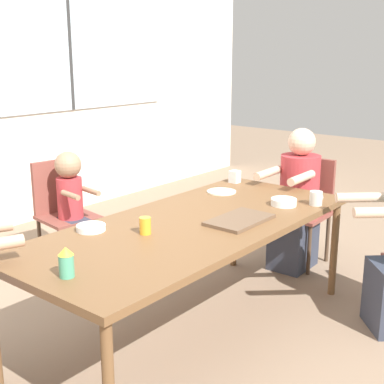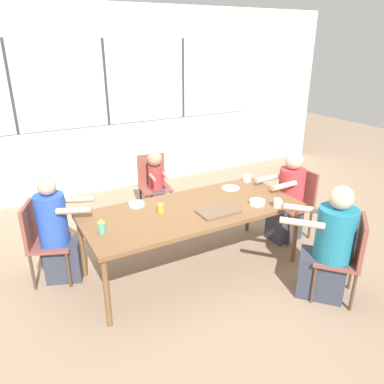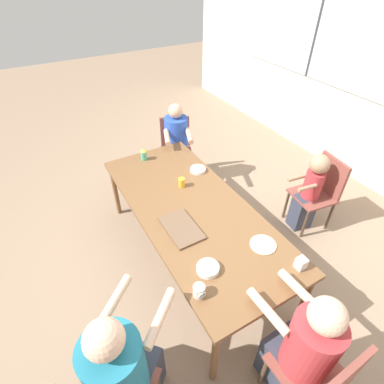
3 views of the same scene
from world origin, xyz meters
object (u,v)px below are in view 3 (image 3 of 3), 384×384
(juice_glass, at_px, (182,183))
(person_man_blue_shirt, at_px, (177,150))
(coffee_mug, at_px, (199,291))
(chair_for_woman_green_shirt, at_px, (322,376))
(milk_carton_small, at_px, (301,263))
(person_man_teal_shirt, at_px, (123,373))
(bowl_cereal, at_px, (198,170))
(person_woman_green_shirt, at_px, (301,352))
(person_toddler, at_px, (309,193))
(chair_for_toddler, at_px, (321,188))
(sippy_cup, at_px, (144,154))
(bowl_white_shallow, at_px, (208,268))
(chair_for_man_blue_shirt, at_px, (176,144))

(juice_glass, bearing_deg, person_man_blue_shirt, 155.29)
(coffee_mug, height_order, juice_glass, juice_glass)
(chair_for_woman_green_shirt, height_order, milk_carton_small, chair_for_woman_green_shirt)
(person_man_teal_shirt, bearing_deg, bowl_cereal, 93.65)
(bowl_cereal, bearing_deg, person_woman_green_shirt, -9.38)
(person_toddler, relative_size, milk_carton_small, 10.18)
(chair_for_toddler, xyz_separation_m, coffee_mug, (0.57, -1.89, 0.26))
(chair_for_woman_green_shirt, relative_size, coffee_mug, 9.32)
(chair_for_woman_green_shirt, xyz_separation_m, milk_carton_small, (-0.56, 0.32, 0.26))
(person_toddler, distance_m, juice_glass, 1.40)
(chair_for_toddler, bearing_deg, person_toddler, 90.00)
(chair_for_woman_green_shirt, relative_size, chair_for_toddler, 1.00)
(coffee_mug, distance_m, bowl_cereal, 1.44)
(sippy_cup, xyz_separation_m, bowl_white_shallow, (1.59, -0.17, -0.05))
(chair_for_woman_green_shirt, xyz_separation_m, juice_glass, (-1.83, 0.02, 0.26))
(milk_carton_small, bearing_deg, sippy_cup, -167.41)
(chair_for_toddler, bearing_deg, sippy_cup, 61.49)
(juice_glass, bearing_deg, person_toddler, 68.28)
(person_woman_green_shirt, xyz_separation_m, bowl_white_shallow, (-0.70, -0.27, 0.23))
(person_woman_green_shirt, bearing_deg, person_man_teal_shirt, 154.96)
(chair_for_toddler, height_order, milk_carton_small, chair_for_toddler)
(chair_for_woman_green_shirt, distance_m, person_woman_green_shirt, 0.17)
(coffee_mug, relative_size, bowl_white_shallow, 0.55)
(coffee_mug, xyz_separation_m, sippy_cup, (-1.72, 0.33, 0.03))
(sippy_cup, xyz_separation_m, bowl_cereal, (0.48, 0.40, -0.05))
(person_toddler, bearing_deg, chair_for_woman_green_shirt, 143.48)
(bowl_white_shallow, bearing_deg, chair_for_toddler, 103.92)
(person_toddler, relative_size, bowl_white_shallow, 5.76)
(chair_for_woman_green_shirt, xyz_separation_m, sippy_cup, (-2.45, -0.11, 0.28))
(chair_for_woman_green_shirt, height_order, bowl_cereal, chair_for_woman_green_shirt)
(milk_carton_small, bearing_deg, chair_for_man_blue_shirt, 175.20)
(chair_for_toddler, bearing_deg, person_woman_green_shirt, 135.93)
(chair_for_toddler, distance_m, person_toddler, 0.16)
(chair_for_woman_green_shirt, distance_m, coffee_mug, 0.89)
(person_woman_green_shirt, bearing_deg, chair_for_woman_green_shirt, -90.00)
(chair_for_toddler, relative_size, bowl_cereal, 5.24)
(coffee_mug, bearing_deg, person_man_teal_shirt, -79.18)
(person_woman_green_shirt, height_order, sippy_cup, person_woman_green_shirt)
(chair_for_man_blue_shirt, bearing_deg, chair_for_woman_green_shirt, 101.63)
(sippy_cup, distance_m, juice_glass, 0.64)
(chair_for_man_blue_shirt, bearing_deg, person_man_blue_shirt, 90.00)
(person_toddler, bearing_deg, chair_for_toddler, -90.00)
(milk_carton_small, bearing_deg, person_man_teal_shirt, -92.34)
(person_woman_green_shirt, bearing_deg, chair_for_man_blue_shirt, 77.69)
(chair_for_toddler, height_order, coffee_mug, chair_for_toddler)
(person_man_blue_shirt, distance_m, coffee_mug, 2.23)
(person_woman_green_shirt, bearing_deg, sippy_cup, 90.95)
(coffee_mug, relative_size, milk_carton_small, 0.98)
(chair_for_woman_green_shirt, bearing_deg, person_toddler, 43.77)
(person_man_blue_shirt, bearing_deg, person_woman_green_shirt, 101.62)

